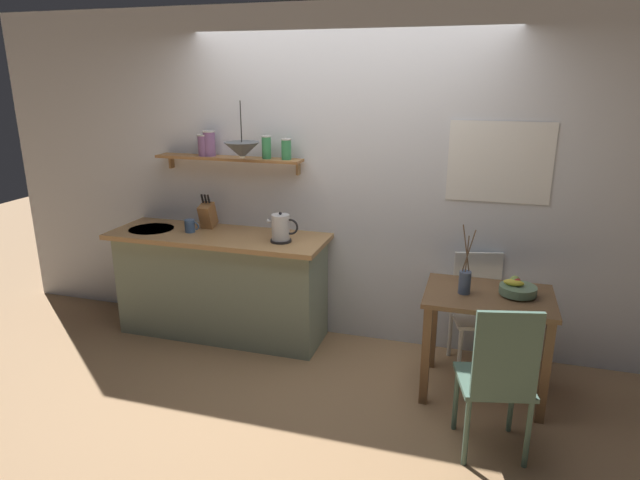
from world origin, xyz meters
The scene contains 13 objects.
ground_plane centered at (0.00, 0.00, 0.00)m, with size 14.00×14.00×0.00m, color #A87F56.
back_wall centered at (0.20, 0.65, 1.35)m, with size 6.80×0.11×2.70m.
kitchen_counter centered at (-1.00, 0.32, 0.46)m, with size 1.83×0.63×0.91m.
wall_shelf centered at (-0.96, 0.49, 1.56)m, with size 1.27×0.20×0.34m.
dining_table centered at (1.17, 0.01, 0.60)m, with size 0.85×0.61×0.75m.
dining_chair_near centered at (1.24, -0.69, 0.53)m, with size 0.49×0.48×0.98m.
dining_chair_far centered at (1.11, 0.42, 0.49)m, with size 0.51×0.52×0.87m.
fruit_bowl centered at (1.34, 0.04, 0.80)m, with size 0.24×0.24×0.13m.
twig_vase centered at (1.00, -0.02, 0.84)m, with size 0.09×0.08×0.48m.
electric_kettle centered at (-0.42, 0.25, 1.02)m, with size 0.25×0.17×0.24m.
knife_block centered at (-1.16, 0.44, 1.03)m, with size 0.10×0.18×0.30m.
coffee_mug_by_sink centered at (-1.24, 0.28, 0.96)m, with size 0.13×0.08×0.11m.
pendant_lamp centered at (-0.73, 0.26, 1.61)m, with size 0.27×0.27×0.44m.
Camera 1 is at (1.06, -3.59, 2.17)m, focal length 30.59 mm.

